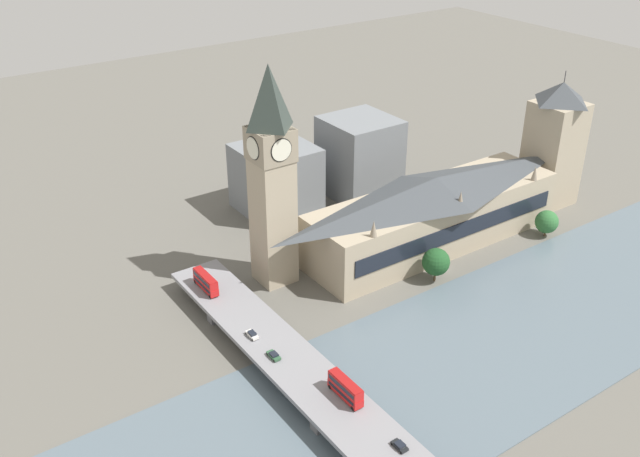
{
  "coord_description": "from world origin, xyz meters",
  "views": [
    {
      "loc": [
        -134.29,
        141.05,
        117.08
      ],
      "look_at": [
        19.44,
        34.32,
        16.68
      ],
      "focal_mm": 40.0,
      "sensor_mm": 36.0,
      "label": 1
    }
  ],
  "objects_px": {
    "clock_tower": "(272,173)",
    "double_decker_bus_lead": "(345,388)",
    "victoria_tower": "(554,144)",
    "car_northbound_lead": "(274,355)",
    "parliament_hall": "(434,212)",
    "road_bridge": "(337,407)",
    "car_southbound_mid": "(252,334)",
    "car_northbound_mid": "(400,445)",
    "double_decker_bus_mid": "(206,281)"
  },
  "relations": [
    {
      "from": "victoria_tower",
      "to": "road_bridge",
      "type": "distance_m",
      "value": 142.88
    },
    {
      "from": "double_decker_bus_lead",
      "to": "clock_tower",
      "type": "bearing_deg",
      "value": -16.56
    },
    {
      "from": "road_bridge",
      "to": "car_northbound_lead",
      "type": "xyz_separation_m",
      "value": [
        22.47,
        2.99,
        1.67
      ]
    },
    {
      "from": "clock_tower",
      "to": "road_bridge",
      "type": "relative_size",
      "value": 0.46
    },
    {
      "from": "car_northbound_lead",
      "to": "road_bridge",
      "type": "bearing_deg",
      "value": -172.42
    },
    {
      "from": "parliament_hall",
      "to": "double_decker_bus_lead",
      "type": "xyz_separation_m",
      "value": [
        -49.05,
        72.39,
        -3.92
      ]
    },
    {
      "from": "road_bridge",
      "to": "car_southbound_mid",
      "type": "distance_m",
      "value": 33.11
    },
    {
      "from": "clock_tower",
      "to": "car_southbound_mid",
      "type": "bearing_deg",
      "value": 139.28
    },
    {
      "from": "clock_tower",
      "to": "double_decker_bus_lead",
      "type": "xyz_separation_m",
      "value": [
        -60.1,
        17.87,
        -27.29
      ]
    },
    {
      "from": "car_southbound_mid",
      "to": "clock_tower",
      "type": "bearing_deg",
      "value": -40.72
    },
    {
      "from": "victoria_tower",
      "to": "double_decker_bus_mid",
      "type": "xyz_separation_m",
      "value": [
        10.0,
        135.39,
        -14.68
      ]
    },
    {
      "from": "double_decker_bus_lead",
      "to": "car_southbound_mid",
      "type": "bearing_deg",
      "value": 10.7
    },
    {
      "from": "parliament_hall",
      "to": "clock_tower",
      "type": "relative_size",
      "value": 1.35
    },
    {
      "from": "clock_tower",
      "to": "victoria_tower",
      "type": "bearing_deg",
      "value": -95.61
    },
    {
      "from": "car_northbound_lead",
      "to": "double_decker_bus_lead",
      "type": "bearing_deg",
      "value": -164.78
    },
    {
      "from": "car_northbound_lead",
      "to": "car_northbound_mid",
      "type": "bearing_deg",
      "value": -171.56
    },
    {
      "from": "double_decker_bus_mid",
      "to": "car_northbound_lead",
      "type": "distance_m",
      "value": 37.37
    },
    {
      "from": "victoria_tower",
      "to": "car_southbound_mid",
      "type": "distance_m",
      "value": 137.87
    },
    {
      "from": "victoria_tower",
      "to": "double_decker_bus_mid",
      "type": "distance_m",
      "value": 136.55
    },
    {
      "from": "parliament_hall",
      "to": "victoria_tower",
      "type": "height_order",
      "value": "victoria_tower"
    },
    {
      "from": "road_bridge",
      "to": "car_southbound_mid",
      "type": "relative_size",
      "value": 34.82
    },
    {
      "from": "car_northbound_lead",
      "to": "car_northbound_mid",
      "type": "xyz_separation_m",
      "value": [
        -40.87,
        -6.06,
        -0.05
      ]
    },
    {
      "from": "parliament_hall",
      "to": "clock_tower",
      "type": "distance_m",
      "value": 60.33
    },
    {
      "from": "parliament_hall",
      "to": "car_northbound_lead",
      "type": "xyz_separation_m",
      "value": [
        -27.25,
        78.32,
        -6.0
      ]
    },
    {
      "from": "clock_tower",
      "to": "double_decker_bus_lead",
      "type": "bearing_deg",
      "value": 163.44
    },
    {
      "from": "car_northbound_lead",
      "to": "car_southbound_mid",
      "type": "xyz_separation_m",
      "value": [
        10.44,
        0.16,
        0.07
      ]
    },
    {
      "from": "road_bridge",
      "to": "car_northbound_lead",
      "type": "height_order",
      "value": "car_northbound_lead"
    },
    {
      "from": "parliament_hall",
      "to": "car_northbound_mid",
      "type": "relative_size",
      "value": 23.48
    },
    {
      "from": "car_northbound_lead",
      "to": "car_northbound_mid",
      "type": "relative_size",
      "value": 1.1
    },
    {
      "from": "clock_tower",
      "to": "car_southbound_mid",
      "type": "relative_size",
      "value": 15.85
    },
    {
      "from": "double_decker_bus_lead",
      "to": "car_northbound_lead",
      "type": "xyz_separation_m",
      "value": [
        21.81,
        5.93,
        -2.08
      ]
    },
    {
      "from": "parliament_hall",
      "to": "car_southbound_mid",
      "type": "distance_m",
      "value": 80.48
    },
    {
      "from": "parliament_hall",
      "to": "victoria_tower",
      "type": "distance_m",
      "value": 58.33
    },
    {
      "from": "double_decker_bus_mid",
      "to": "car_northbound_mid",
      "type": "height_order",
      "value": "double_decker_bus_mid"
    },
    {
      "from": "car_northbound_lead",
      "to": "car_northbound_mid",
      "type": "distance_m",
      "value": 41.32
    },
    {
      "from": "road_bridge",
      "to": "double_decker_bus_mid",
      "type": "xyz_separation_m",
      "value": [
        59.78,
        2.74,
        3.78
      ]
    },
    {
      "from": "parliament_hall",
      "to": "car_southbound_mid",
      "type": "relative_size",
      "value": 21.44
    },
    {
      "from": "clock_tower",
      "to": "double_decker_bus_lead",
      "type": "height_order",
      "value": "clock_tower"
    },
    {
      "from": "car_southbound_mid",
      "to": "double_decker_bus_mid",
      "type": "bearing_deg",
      "value": -0.89
    },
    {
      "from": "clock_tower",
      "to": "car_southbound_mid",
      "type": "xyz_separation_m",
      "value": [
        -27.85,
        23.97,
        -29.3
      ]
    },
    {
      "from": "car_northbound_lead",
      "to": "parliament_hall",
      "type": "bearing_deg",
      "value": -70.82
    },
    {
      "from": "parliament_hall",
      "to": "victoria_tower",
      "type": "xyz_separation_m",
      "value": [
        0.06,
        -57.33,
        10.78
      ]
    },
    {
      "from": "parliament_hall",
      "to": "road_bridge",
      "type": "height_order",
      "value": "parliament_hall"
    },
    {
      "from": "double_decker_bus_lead",
      "to": "car_northbound_mid",
      "type": "distance_m",
      "value": 19.19
    },
    {
      "from": "clock_tower",
      "to": "road_bridge",
      "type": "distance_m",
      "value": 71.34
    },
    {
      "from": "double_decker_bus_mid",
      "to": "parliament_hall",
      "type": "bearing_deg",
      "value": -97.34
    },
    {
      "from": "parliament_hall",
      "to": "double_decker_bus_lead",
      "type": "relative_size",
      "value": 8.5
    },
    {
      "from": "car_northbound_mid",
      "to": "car_southbound_mid",
      "type": "relative_size",
      "value": 0.91
    },
    {
      "from": "victoria_tower",
      "to": "road_bridge",
      "type": "height_order",
      "value": "victoria_tower"
    },
    {
      "from": "victoria_tower",
      "to": "car_northbound_lead",
      "type": "height_order",
      "value": "victoria_tower"
    }
  ]
}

